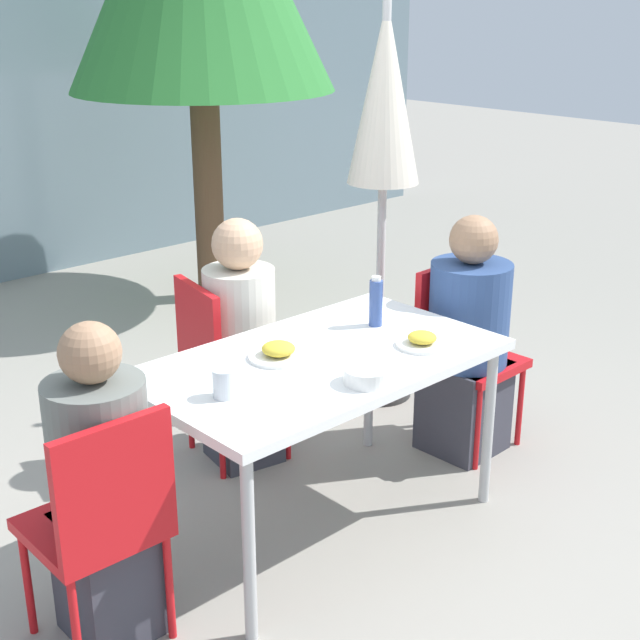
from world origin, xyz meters
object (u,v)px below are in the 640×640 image
person_far (241,349)px  drinking_cup (224,383)px  closed_umbrella (384,114)px  person_left (103,494)px  person_right (467,345)px  chair_right (460,342)px  salad_bowl (366,376)px  chair_left (103,515)px  bottle (376,302)px  chair_far (220,358)px

person_far → drinking_cup: (-0.61, -0.70, 0.25)m
drinking_cup → closed_umbrella: bearing=25.6°
person_left → person_right: bearing=1.0°
chair_right → person_right: 0.10m
chair_right → salad_bowl: chair_right is taller
person_left → person_far: (1.07, 0.64, 0.02)m
chair_left → drinking_cup: (0.51, 0.02, 0.29)m
chair_left → salad_bowl: (0.95, -0.23, 0.27)m
person_right → closed_umbrella: size_ratio=0.56×
chair_right → bottle: bearing=-0.4°
chair_left → person_right: size_ratio=0.76×
person_left → chair_right: (1.95, 0.09, -0.02)m
person_left → chair_far: bearing=36.0°
person_right → drinking_cup: bearing=1.2°
chair_left → person_left: (0.05, 0.08, 0.02)m
person_left → person_far: person_far is taller
chair_far → salad_bowl: bearing=4.9°
chair_far → drinking_cup: (-0.54, -0.76, 0.29)m
chair_far → bottle: (0.35, -0.63, 0.34)m
chair_right → salad_bowl: 1.15m
drinking_cup → salad_bowl: drinking_cup is taller
person_right → bottle: 0.64m
chair_left → closed_umbrella: bearing=21.3°
chair_left → drinking_cup: bearing=3.6°
person_right → chair_far: size_ratio=1.32×
closed_umbrella → bottle: (-0.70, -0.63, -0.65)m
chair_left → person_left: size_ratio=0.77×
bottle → drinking_cup: bottle is taller
chair_right → person_far: 1.04m
chair_left → salad_bowl: size_ratio=5.28×
chair_left → drinking_cup: 0.59m
chair_far → salad_bowl: (-0.10, -1.02, 0.27)m
closed_umbrella → drinking_cup: size_ratio=19.81×
chair_right → chair_left: bearing=3.6°
person_far → chair_far: bearing=-121.9°
drinking_cup → salad_bowl: size_ratio=0.63×
chair_far → salad_bowl: chair_far is taller
chair_left → closed_umbrella: (2.11, 0.79, 1.00)m
person_right → salad_bowl: size_ratio=6.96×
chair_left → chair_far: 1.32m
closed_umbrella → bottle: bearing=-138.1°
chair_left → person_far: size_ratio=0.75×
person_left → drinking_cup: person_left is taller
person_far → chair_right: bearing=68.2°
chair_right → closed_umbrella: (0.10, 0.62, 1.00)m
person_left → chair_right: bearing=3.4°
person_left → person_far: 1.25m
salad_bowl → person_left: bearing=161.2°
person_right → salad_bowl: (-1.00, -0.31, 0.24)m
closed_umbrella → drinking_cup: closed_umbrella is taller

